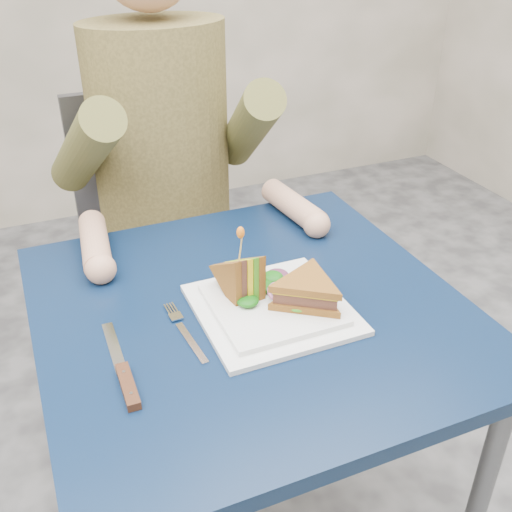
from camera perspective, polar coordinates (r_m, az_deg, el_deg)
name	(u,v)px	position (r m, az deg, el deg)	size (l,w,h in m)	color
table	(251,340)	(1.13, -0.48, -7.96)	(0.75, 0.75, 0.73)	black
chair	(161,233)	(1.73, -9.04, 2.19)	(0.42, 0.40, 0.93)	#47474C
diner	(161,116)	(1.49, -9.07, 12.99)	(0.54, 0.59, 0.74)	brown
plate	(272,307)	(1.06, 1.55, -4.92)	(0.26, 0.26, 0.02)	white
sandwich_flat	(307,291)	(1.05, 4.90, -3.35)	(0.20, 0.20, 0.05)	brown
sandwich_upright	(241,278)	(1.06, -1.42, -2.13)	(0.08, 0.13, 0.13)	brown
fork	(186,333)	(1.02, -6.70, -7.31)	(0.03, 0.18, 0.01)	silver
knife	(125,378)	(0.95, -12.36, -11.29)	(0.02, 0.22, 0.02)	silver
toothpick	(241,247)	(1.03, -1.46, 0.87)	(0.00, 0.00, 0.06)	tan
toothpick_frill	(241,233)	(1.01, -1.48, 2.24)	(0.01, 0.01, 0.02)	orange
lettuce_spill	(273,294)	(1.06, 1.59, -3.64)	(0.15, 0.13, 0.02)	#337A14
onion_ring	(279,292)	(1.06, 2.20, -3.44)	(0.04, 0.04, 0.01)	#9E4C7A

